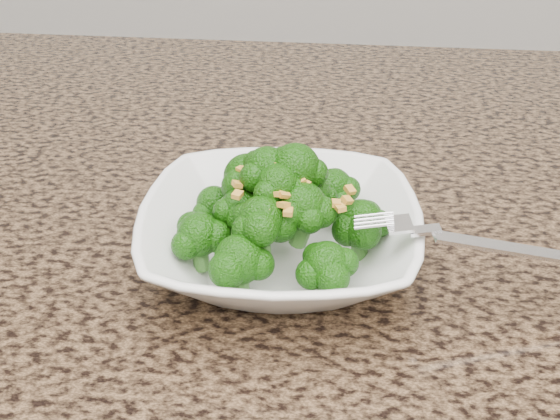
# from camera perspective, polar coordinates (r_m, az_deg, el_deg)

# --- Properties ---
(granite_counter) EXTENTS (1.64, 1.04, 0.03)m
(granite_counter) POSITION_cam_1_polar(r_m,az_deg,el_deg) (0.60, -6.30, -2.98)
(granite_counter) COLOR brown
(granite_counter) RESTS_ON cabinet
(bowl) EXTENTS (0.23, 0.23, 0.05)m
(bowl) POSITION_cam_1_polar(r_m,az_deg,el_deg) (0.54, 0.00, -2.19)
(bowl) COLOR white
(bowl) RESTS_ON granite_counter
(broccoli_pile) EXTENTS (0.19, 0.19, 0.06)m
(broccoli_pile) POSITION_cam_1_polar(r_m,az_deg,el_deg) (0.51, 0.00, 3.24)
(broccoli_pile) COLOR #185409
(broccoli_pile) RESTS_ON bowl
(garlic_topping) EXTENTS (0.11, 0.11, 0.01)m
(garlic_topping) POSITION_cam_1_polar(r_m,az_deg,el_deg) (0.49, 0.00, 6.77)
(garlic_topping) COLOR gold
(garlic_topping) RESTS_ON broccoli_pile
(fork) EXTENTS (0.18, 0.05, 0.01)m
(fork) POSITION_cam_1_polar(r_m,az_deg,el_deg) (0.50, 12.15, -1.65)
(fork) COLOR silver
(fork) RESTS_ON bowl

